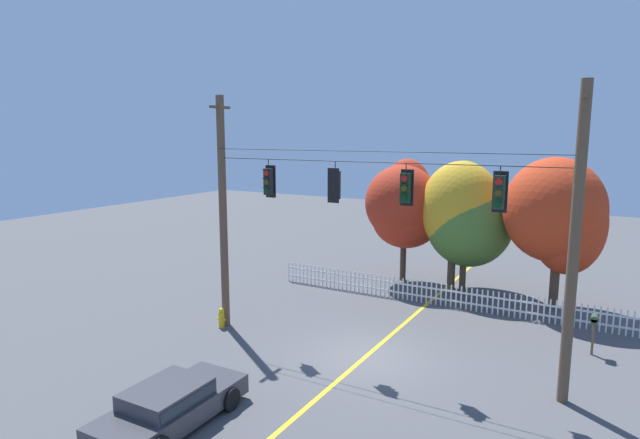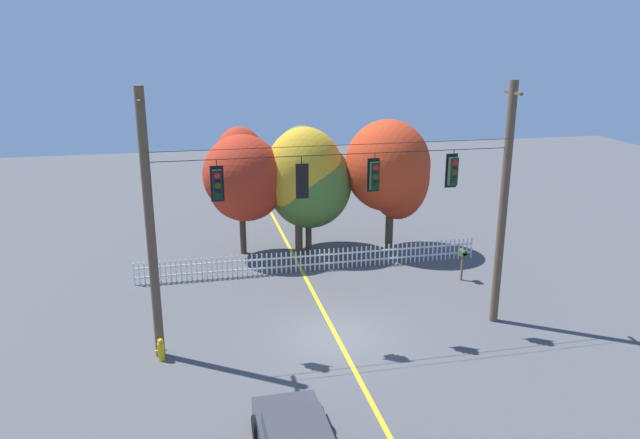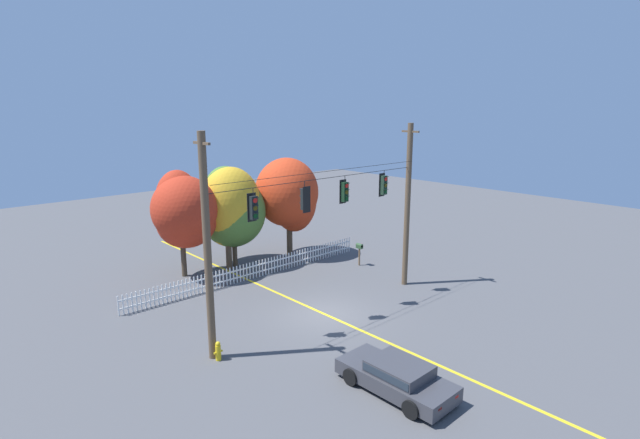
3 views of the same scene
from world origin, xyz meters
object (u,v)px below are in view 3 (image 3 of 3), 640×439
at_px(traffic_signal_northbound_primary, 253,208).
at_px(autumn_oak_far_east, 232,208).
at_px(autumn_maple_far_west, 289,195).
at_px(fire_hydrant, 218,351).
at_px(traffic_signal_eastbound_side, 345,192).
at_px(roadside_mailbox, 359,248).
at_px(traffic_signal_northbound_secondary, 384,185).
at_px(autumn_maple_mid, 229,208).
at_px(parked_car, 397,376).
at_px(autumn_maple_near_fence, 184,211).
at_px(traffic_signal_southbound_primary, 305,199).

distance_m(traffic_signal_northbound_primary, autumn_oak_far_east, 10.92).
bearing_deg(autumn_maple_far_west, fire_hydrant, -140.56).
bearing_deg(autumn_oak_far_east, traffic_signal_eastbound_side, -88.08).
bearing_deg(roadside_mailbox, traffic_signal_eastbound_side, -143.68).
bearing_deg(traffic_signal_northbound_secondary, autumn_oak_far_east, 108.53).
xyz_separation_m(traffic_signal_northbound_secondary, autumn_oak_far_east, (-3.18, 9.49, -2.22)).
height_order(traffic_signal_northbound_primary, traffic_signal_eastbound_side, same).
relative_size(traffic_signal_eastbound_side, autumn_maple_mid, 0.21).
bearing_deg(roadside_mailbox, traffic_signal_northbound_secondary, -123.06).
bearing_deg(parked_car, autumn_oak_far_east, 77.38).
height_order(traffic_signal_eastbound_side, autumn_maple_near_fence, traffic_signal_eastbound_side).
xyz_separation_m(autumn_maple_near_fence, autumn_maple_mid, (2.89, -0.25, -0.15)).
relative_size(traffic_signal_southbound_primary, autumn_maple_near_fence, 0.22).
xyz_separation_m(traffic_signal_southbound_primary, parked_car, (-1.39, -6.53, -5.28)).
relative_size(traffic_signal_northbound_primary, fire_hydrant, 1.77).
xyz_separation_m(fire_hydrant, roadside_mailbox, (12.91, 4.39, 0.78)).
distance_m(autumn_oak_far_east, parked_car, 16.73).
relative_size(autumn_maple_near_fence, autumn_maple_far_west, 0.96).
bearing_deg(traffic_signal_northbound_secondary, traffic_signal_southbound_primary, -179.80).
bearing_deg(traffic_signal_northbound_primary, autumn_maple_mid, 63.61).
distance_m(autumn_maple_mid, parked_car, 16.42).
bearing_deg(fire_hydrant, autumn_maple_far_west, 39.44).
height_order(autumn_oak_far_east, roadside_mailbox, autumn_oak_far_east).
distance_m(autumn_maple_mid, autumn_maple_far_west, 4.42).
bearing_deg(traffic_signal_southbound_primary, traffic_signal_northbound_secondary, 0.20).
relative_size(autumn_maple_mid, fire_hydrant, 7.94).
bearing_deg(autumn_maple_far_west, roadside_mailbox, -69.25).
xyz_separation_m(traffic_signal_eastbound_side, autumn_oak_far_east, (-0.32, 9.49, -2.20)).
distance_m(traffic_signal_eastbound_side, autumn_oak_far_east, 9.75).
relative_size(autumn_maple_near_fence, autumn_oak_far_east, 1.00).
relative_size(traffic_signal_northbound_primary, autumn_maple_near_fence, 0.22).
height_order(traffic_signal_eastbound_side, roadside_mailbox, traffic_signal_eastbound_side).
distance_m(traffic_signal_eastbound_side, autumn_maple_near_fence, 10.31).
relative_size(traffic_signal_northbound_secondary, autumn_maple_near_fence, 0.22).
height_order(autumn_maple_near_fence, autumn_oak_far_east, autumn_oak_far_east).
relative_size(parked_car, roadside_mailbox, 3.01).
height_order(parked_car, fire_hydrant, parked_car).
bearing_deg(traffic_signal_eastbound_side, autumn_maple_mid, 94.36).
distance_m(traffic_signal_eastbound_side, fire_hydrant, 9.26).
relative_size(traffic_signal_southbound_primary, autumn_oak_far_east, 0.22).
bearing_deg(traffic_signal_northbound_secondary, autumn_maple_far_west, 84.65).
height_order(autumn_oak_far_east, autumn_maple_far_west, autumn_maple_far_west).
relative_size(traffic_signal_southbound_primary, fire_hydrant, 1.75).
bearing_deg(roadside_mailbox, fire_hydrant, -161.24).
xyz_separation_m(traffic_signal_northbound_primary, traffic_signal_northbound_secondary, (8.14, 0.00, 0.06)).
relative_size(traffic_signal_northbound_primary, parked_car, 0.32).
bearing_deg(autumn_oak_far_east, roadside_mailbox, -43.23).
distance_m(traffic_signal_northbound_secondary, autumn_maple_mid, 10.11).
bearing_deg(traffic_signal_southbound_primary, parked_car, -101.97).
distance_m(autumn_maple_far_west, parked_car, 17.48).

